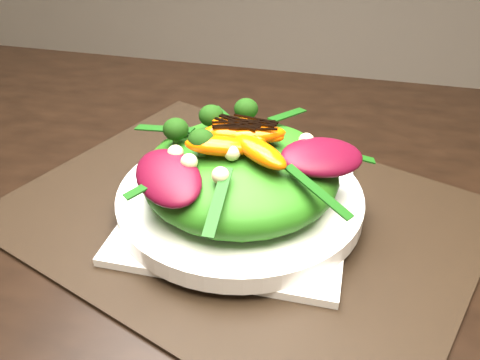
% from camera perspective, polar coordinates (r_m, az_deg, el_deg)
% --- Properties ---
extents(dining_table, '(1.60, 0.90, 0.75)m').
position_cam_1_polar(dining_table, '(0.61, -5.40, -4.69)').
color(dining_table, black).
rests_on(dining_table, floor).
extents(placemat, '(0.61, 0.54, 0.00)m').
position_cam_1_polar(placemat, '(0.59, -0.00, -3.80)').
color(placemat, black).
rests_on(placemat, dining_table).
extents(plate_base, '(0.24, 0.24, 0.01)m').
position_cam_1_polar(plate_base, '(0.58, 0.00, -3.27)').
color(plate_base, white).
rests_on(plate_base, placemat).
extents(salad_bowl, '(0.32, 0.32, 0.02)m').
position_cam_1_polar(salad_bowl, '(0.57, -0.00, -2.09)').
color(salad_bowl, white).
rests_on(salad_bowl, plate_base).
extents(lettuce_mound, '(0.27, 0.27, 0.07)m').
position_cam_1_polar(lettuce_mound, '(0.55, 0.00, 0.83)').
color(lettuce_mound, '#2C6F14').
rests_on(lettuce_mound, salad_bowl).
extents(radicchio_leaf, '(0.11, 0.10, 0.02)m').
position_cam_1_polar(radicchio_leaf, '(0.53, 9.23, 2.57)').
color(radicchio_leaf, '#460717').
rests_on(radicchio_leaf, lettuce_mound).
extents(orange_segment, '(0.07, 0.04, 0.02)m').
position_cam_1_polar(orange_segment, '(0.55, -0.21, 5.82)').
color(orange_segment, '#D34A03').
rests_on(orange_segment, lettuce_mound).
extents(broccoli_floret, '(0.04, 0.04, 0.04)m').
position_cam_1_polar(broccoli_floret, '(0.56, -5.85, 6.87)').
color(broccoli_floret, '#0F3309').
rests_on(broccoli_floret, lettuce_mound).
extents(macadamia_nut, '(0.02, 0.02, 0.02)m').
position_cam_1_polar(macadamia_nut, '(0.50, 0.98, 2.85)').
color(macadamia_nut, '#C7B78C').
rests_on(macadamia_nut, lettuce_mound).
extents(balsamic_drizzle, '(0.04, 0.01, 0.00)m').
position_cam_1_polar(balsamic_drizzle, '(0.54, -0.21, 6.74)').
color(balsamic_drizzle, black).
rests_on(balsamic_drizzle, orange_segment).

